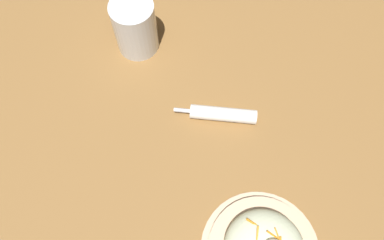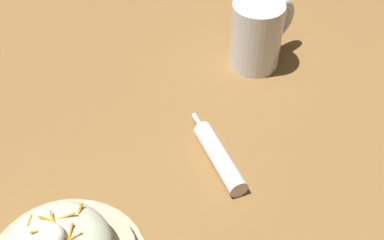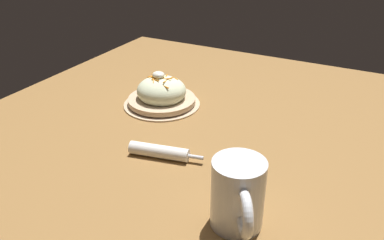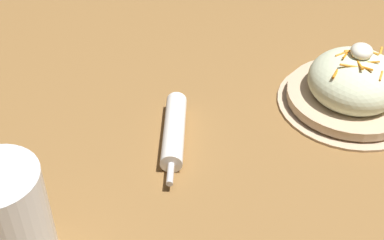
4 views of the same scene
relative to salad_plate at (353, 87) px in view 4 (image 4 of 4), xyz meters
The scene contains 4 objects.
ground_plane 0.29m from the salad_plate, 28.19° to the right, with size 1.43×1.43×0.00m, color olive.
salad_plate is the anchor object (origin of this frame).
beer_mug 0.54m from the salad_plate, 43.91° to the right, with size 0.11×0.14×0.13m.
napkin_roll 0.29m from the salad_plate, 59.53° to the right, with size 0.18×0.06×0.03m.
Camera 4 is at (0.47, 0.06, 0.54)m, focal length 51.84 mm.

